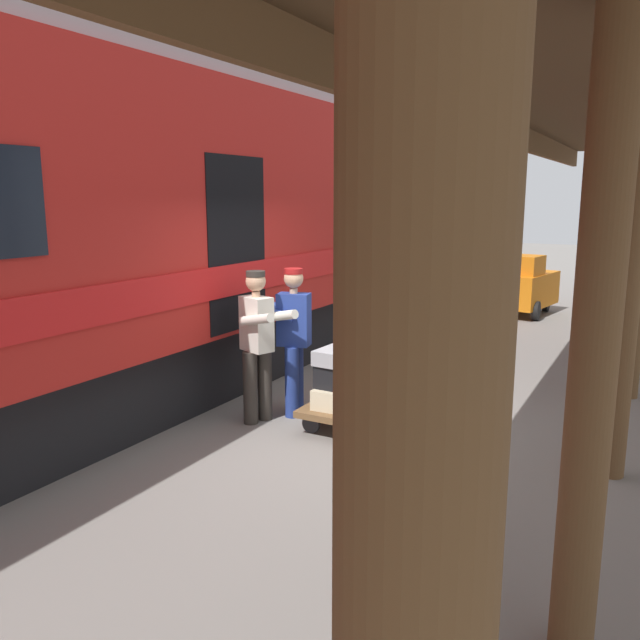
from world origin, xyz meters
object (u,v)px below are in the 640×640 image
(suitcase_yellow_case, at_px, (358,382))
(suitcase_tan_vintage, at_px, (381,340))
(baggage_tug, at_px, (520,286))
(suitcase_orange_carryall, at_px, (378,357))
(porter_in_overalls, at_px, (292,336))
(suitcase_burgundy_valise, at_px, (417,378))
(suitcase_black_hardshell, at_px, (340,374))
(train_car, at_px, (141,231))
(porter_by_door, at_px, (258,341))
(suitcase_slate_roller, at_px, (402,388))
(suitcase_brown_leather, at_px, (384,402))
(luggage_cart, at_px, (379,400))
(suitcase_navy_fabric, at_px, (358,360))
(suitcase_maroon_trunk, at_px, (386,385))
(suitcase_gray_aluminum, at_px, (339,357))
(suitcase_cream_canvas, at_px, (338,396))
(suitcase_red_plastic, at_px, (375,373))

(suitcase_yellow_case, distance_m, suitcase_tan_vintage, 0.68)
(baggage_tug, bearing_deg, suitcase_orange_carryall, 87.72)
(suitcase_yellow_case, height_order, suitcase_orange_carryall, suitcase_orange_carryall)
(suitcase_orange_carryall, xyz_separation_m, porter_in_overalls, (0.71, 0.82, 0.34))
(suitcase_burgundy_valise, distance_m, suitcase_black_hardshell, 1.12)
(train_car, xyz_separation_m, porter_by_door, (-2.01, 0.37, -1.14))
(suitcase_slate_roller, xyz_separation_m, suitcase_orange_carryall, (0.53, -0.53, 0.17))
(suitcase_brown_leather, distance_m, suitcase_yellow_case, 0.73)
(suitcase_black_hardshell, relative_size, suitcase_tan_vintage, 0.89)
(porter_by_door, bearing_deg, suitcase_slate_roller, -153.94)
(luggage_cart, xyz_separation_m, suitcase_tan_vintage, (0.23, -0.56, 0.56))
(train_car, relative_size, suitcase_black_hardshell, 44.09)
(suitcase_navy_fabric, xyz_separation_m, suitcase_maroon_trunk, (-0.57, 0.56, -0.06))
(suitcase_maroon_trunk, relative_size, suitcase_gray_aluminum, 0.88)
(suitcase_black_hardshell, xyz_separation_m, porter_by_door, (0.90, 0.23, 0.31))
(suitcase_cream_canvas, relative_size, suitcase_red_plastic, 0.99)
(train_car, height_order, suitcase_tan_vintage, train_car)
(suitcase_gray_aluminum, bearing_deg, suitcase_burgundy_valise, -118.21)
(suitcase_slate_roller, bearing_deg, luggage_cart, -0.00)
(train_car, distance_m, luggage_cart, 3.67)
(suitcase_red_plastic, distance_m, suitcase_navy_fabric, 0.54)
(luggage_cart, bearing_deg, baggage_tug, -90.14)
(suitcase_red_plastic, height_order, suitcase_black_hardshell, suitcase_black_hardshell)
(train_car, relative_size, suitcase_burgundy_valise, 34.60)
(baggage_tug, bearing_deg, suitcase_tan_vintage, 87.97)
(luggage_cart, bearing_deg, suitcase_red_plastic, -61.56)
(suitcase_maroon_trunk, relative_size, baggage_tug, 0.22)
(train_car, xyz_separation_m, suitcase_cream_canvas, (-2.90, 0.16, -1.68))
(suitcase_cream_canvas, height_order, suitcase_red_plastic, suitcase_red_plastic)
(porter_in_overalls, relative_size, baggage_tug, 0.91)
(suitcase_cream_canvas, distance_m, suitcase_orange_carryall, 1.05)
(suitcase_burgundy_valise, height_order, suitcase_maroon_trunk, suitcase_maroon_trunk)
(suitcase_tan_vintage, distance_m, porter_in_overalls, 1.13)
(suitcase_yellow_case, xyz_separation_m, suitcase_black_hardshell, (-0.00, 0.46, 0.20))
(suitcase_black_hardshell, xyz_separation_m, suitcase_gray_aluminum, (-0.00, 0.03, 0.21))
(suitcase_slate_roller, bearing_deg, suitcase_navy_fabric, -3.30)
(suitcase_burgundy_valise, height_order, porter_by_door, porter_by_door)
(luggage_cart, bearing_deg, suitcase_burgundy_valise, -118.44)
(suitcase_maroon_trunk, xyz_separation_m, suitcase_orange_carryall, (0.55, -1.06, -0.01))
(suitcase_cream_canvas, relative_size, suitcase_slate_roller, 1.18)
(suitcase_slate_roller, bearing_deg, suitcase_orange_carryall, -45.27)
(suitcase_burgundy_valise, bearing_deg, suitcase_slate_roller, 90.00)
(suitcase_gray_aluminum, distance_m, porter_in_overalls, 0.74)
(suitcase_red_plastic, relative_size, suitcase_tan_vintage, 1.05)
(train_car, xyz_separation_m, suitcase_gray_aluminum, (-2.90, 0.17, -1.24))
(porter_by_door, xyz_separation_m, baggage_tug, (-1.18, -8.21, -0.30))
(suitcase_brown_leather, bearing_deg, luggage_cart, -61.56)
(suitcase_orange_carryall, relative_size, baggage_tug, 0.25)
(suitcase_navy_fabric, relative_size, porter_by_door, 0.21)
(luggage_cart, relative_size, suitcase_yellow_case, 3.98)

